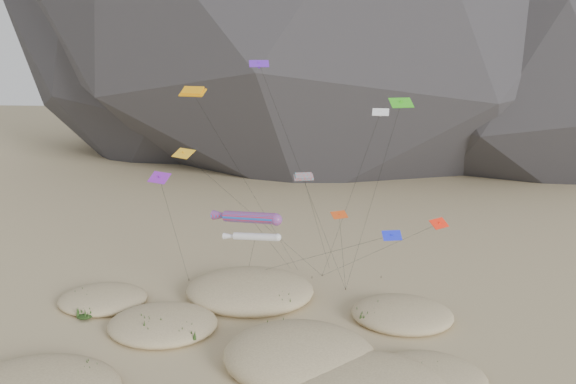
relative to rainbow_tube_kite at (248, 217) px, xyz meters
name	(u,v)px	position (x,y,z in m)	size (l,w,h in m)	color
ground	(252,375)	(1.95, -10.50, -11.96)	(500.00, 500.00, 0.00)	#CCB789
dunes	(250,345)	(1.10, -6.45, -11.26)	(46.64, 38.12, 4.27)	#CCB789
dune_grass	(247,343)	(0.86, -6.31, -11.12)	(41.53, 31.07, 1.57)	black
kite_stakes	(292,278)	(3.52, 12.10, -11.81)	(25.01, 4.53, 0.30)	#3F2D1E
rainbow_tube_kite	(248,217)	(0.00, 0.00, 0.00)	(8.27, 18.12, 12.95)	red
white_tube_kite	(253,237)	(0.55, -0.10, -2.11)	(6.54, 15.37, 10.52)	silver
orange_parafoil	(194,94)	(-6.19, 3.38, 12.59)	(11.88, 13.27, 25.35)	orange
multi_parafoil	(304,179)	(5.93, 0.37, 4.24)	(3.53, 17.29, 16.87)	red
delta_kites	(300,160)	(5.33, 1.70, 5.96)	(31.25, 19.48, 28.04)	#BE3E11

